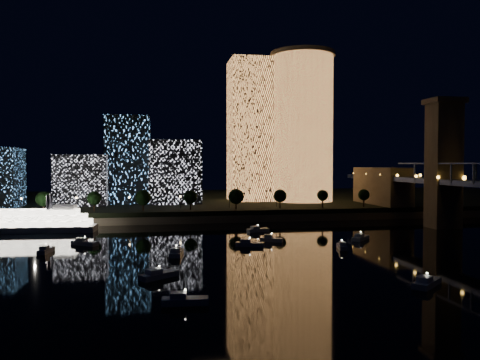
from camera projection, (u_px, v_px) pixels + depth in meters
name	position (u px, v px, depth m)	size (l,w,h in m)	color
ground	(332.00, 260.00, 120.81)	(520.00, 520.00, 0.00)	black
far_bank	(232.00, 201.00, 278.05)	(420.00, 160.00, 5.00)	black
seawall	(261.00, 218.00, 201.39)	(420.00, 6.00, 3.00)	#6B5E4C
tower_cylindrical	(302.00, 127.00, 247.81)	(34.00, 34.00, 78.33)	#E69149
tower_rectangular	(252.00, 130.00, 253.25)	(23.83, 23.83, 75.81)	#E69149
midrise_blocks	(113.00, 169.00, 232.33)	(103.09, 43.76, 43.76)	silver
riverboat	(28.00, 222.00, 170.25)	(47.41, 13.33, 14.10)	silver
motorboats	(270.00, 251.00, 128.03)	(139.67, 87.67, 2.78)	silver
esplanade_trees	(181.00, 197.00, 200.88)	(165.32, 6.78, 8.89)	black
street_lamps	(180.00, 199.00, 206.84)	(132.70, 0.70, 5.65)	black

